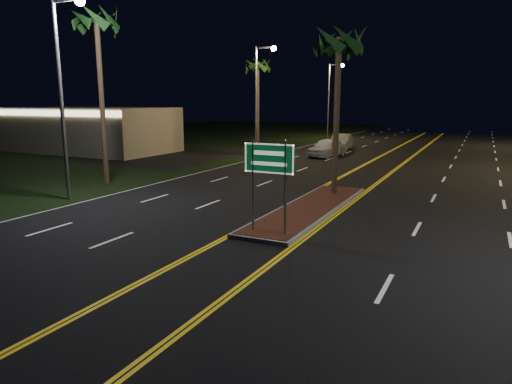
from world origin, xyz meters
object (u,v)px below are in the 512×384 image
Objects in this scene: median_island at (310,208)px; palm_median at (339,42)px; streetlight_left_near at (65,77)px; palm_left_far at (258,66)px; palm_left_near at (97,22)px; streetlight_left_mid at (260,88)px; highway_sign at (269,167)px; car_far at (341,141)px; commercial_building at (91,130)px; streetlight_left_far at (332,92)px; car_near at (327,146)px.

median_island is 1.23× the size of palm_median.
palm_left_far is (-2.19, 24.00, 2.09)m from streetlight_left_near.
streetlight_left_mid is at bearing 83.27° from palm_left_near.
highway_sign reaches higher than car_far.
palm_left_far reaches higher than commercial_building.
streetlight_left_near is 1.00× the size of streetlight_left_far.
car_near is at bearing -73.56° from streetlight_left_far.
commercial_building is 2.82× the size of car_far.
car_far is at bearing 105.12° from palm_median.
median_island is 1.14× the size of streetlight_left_near.
palm_left_near is 1.81× the size of car_near.
palm_left_far is 10.49m from car_near.
commercial_building is 28.75m from streetlight_left_far.
car_near is (7.30, 17.66, -7.78)m from palm_left_near.
palm_median is 0.94× the size of palm_left_far.
median_island is 8.00m from palm_median.
median_island is 29.13m from commercial_building.
palm_left_far is at bearing 116.92° from highway_sign.
streetlight_left_mid is 17.25m from palm_median.
highway_sign is at bearing -63.08° from palm_left_far.
streetlight_left_mid reaches higher than palm_left_far.
palm_left_near is (-12.50, 1.00, 8.60)m from median_island.
streetlight_left_mid is (15.39, 4.01, 3.65)m from commercial_building.
palm_left_far is (-0.30, 20.00, -0.93)m from palm_left_near.
streetlight_left_far is (0.00, 20.00, 0.00)m from streetlight_left_mid.
median_island is 1.05× the size of palm_left_near.
palm_left_far is at bearing -97.78° from streetlight_left_far.
streetlight_left_mid is 1.02× the size of palm_left_far.
palm_median reaches higher than highway_sign.
median_island is at bearing -90.00° from palm_median.
highway_sign is 0.36× the size of streetlight_left_mid.
palm_left_near reaches higher than car_near.
streetlight_left_mid is 16.39m from palm_left_near.
streetlight_left_mid and streetlight_left_far have the same top height.
palm_median is at bearing -82.41° from car_far.
median_island is 24.89m from car_far.
streetlight_left_near reaches higher than commercial_building.
highway_sign is 0.36× the size of palm_left_far.
median_island is at bearing -58.02° from streetlight_left_mid.
streetlight_left_mid is 1.08× the size of palm_median.
streetlight_left_far is 36.18m from palm_left_near.
streetlight_left_near reaches higher than palm_median.
palm_left_near is at bearing 157.40° from highway_sign.
palm_median is (0.00, 7.70, 4.87)m from highway_sign.
palm_left_far reaches higher than median_island.
palm_left_far is (-2.19, -16.00, 2.09)m from streetlight_left_far.
streetlight_left_far reaches higher than median_island.
median_island is 1.14× the size of streetlight_left_mid.
car_far is at bearing 73.46° from palm_left_near.
streetlight_left_near is at bearing -64.74° from palm_left_near.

